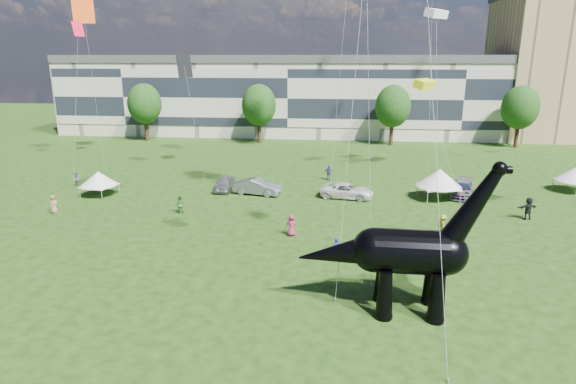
# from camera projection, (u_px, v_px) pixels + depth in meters

# --- Properties ---
(ground) EXTENTS (220.00, 220.00, 0.00)m
(ground) POSITION_uv_depth(u_px,v_px,m) (331.00, 343.00, 22.48)
(ground) COLOR #16330C
(ground) RESTS_ON ground
(terrace_row) EXTENTS (78.00, 11.00, 12.00)m
(terrace_row) POSITION_uv_depth(u_px,v_px,m) (291.00, 99.00, 80.98)
(terrace_row) COLOR beige
(terrace_row) RESTS_ON ground
(tree_far_left) EXTENTS (5.20, 5.20, 9.44)m
(tree_far_left) POSITION_uv_depth(u_px,v_px,m) (144.00, 100.00, 74.49)
(tree_far_left) COLOR #382314
(tree_far_left) RESTS_ON ground
(tree_mid_left) EXTENTS (5.20, 5.20, 9.44)m
(tree_mid_left) POSITION_uv_depth(u_px,v_px,m) (259.00, 102.00, 72.69)
(tree_mid_left) COLOR #382314
(tree_mid_left) RESTS_ON ground
(tree_mid_right) EXTENTS (5.20, 5.20, 9.44)m
(tree_mid_right) POSITION_uv_depth(u_px,v_px,m) (393.00, 103.00, 70.68)
(tree_mid_right) COLOR #382314
(tree_mid_right) RESTS_ON ground
(tree_far_right) EXTENTS (5.20, 5.20, 9.44)m
(tree_far_right) POSITION_uv_depth(u_px,v_px,m) (521.00, 104.00, 68.88)
(tree_far_right) COLOR #382314
(tree_far_right) RESTS_ON ground
(dinosaur_sculpture) EXTENTS (10.30, 2.89, 8.44)m
(dinosaur_sculpture) POSITION_uv_depth(u_px,v_px,m) (402.00, 254.00, 24.55)
(dinosaur_sculpture) COLOR black
(dinosaur_sculpture) RESTS_ON ground
(car_silver) EXTENTS (1.73, 4.06, 1.37)m
(car_silver) POSITION_uv_depth(u_px,v_px,m) (225.00, 183.00, 47.92)
(car_silver) COLOR #AFAFB3
(car_silver) RESTS_ON ground
(car_grey) EXTENTS (4.82, 2.57, 1.51)m
(car_grey) POSITION_uv_depth(u_px,v_px,m) (257.00, 187.00, 46.40)
(car_grey) COLOR slate
(car_grey) RESTS_ON ground
(car_white) EXTENTS (5.28, 3.09, 1.38)m
(car_white) POSITION_uv_depth(u_px,v_px,m) (347.00, 191.00, 45.28)
(car_white) COLOR white
(car_white) RESTS_ON ground
(car_dark) EXTENTS (3.28, 5.28, 1.43)m
(car_dark) POSITION_uv_depth(u_px,v_px,m) (462.00, 189.00, 45.84)
(car_dark) COLOR #595960
(car_dark) RESTS_ON ground
(gazebo_near) EXTENTS (4.76, 4.76, 2.89)m
(gazebo_near) POSITION_uv_depth(u_px,v_px,m) (439.00, 178.00, 44.55)
(gazebo_near) COLOR silver
(gazebo_near) RESTS_ON ground
(gazebo_left) EXTENTS (4.11, 4.11, 2.39)m
(gazebo_left) POSITION_uv_depth(u_px,v_px,m) (99.00, 179.00, 45.72)
(gazebo_left) COLOR white
(gazebo_left) RESTS_ON ground
(visitors) EXTENTS (43.45, 36.66, 1.88)m
(visitors) POSITION_uv_depth(u_px,v_px,m) (325.00, 218.00, 37.23)
(visitors) COLOR olive
(visitors) RESTS_ON ground
(kites) EXTENTS (63.28, 45.43, 29.05)m
(kites) POSITION_uv_depth(u_px,v_px,m) (478.00, 43.00, 51.15)
(kites) COLOR red
(kites) RESTS_ON ground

